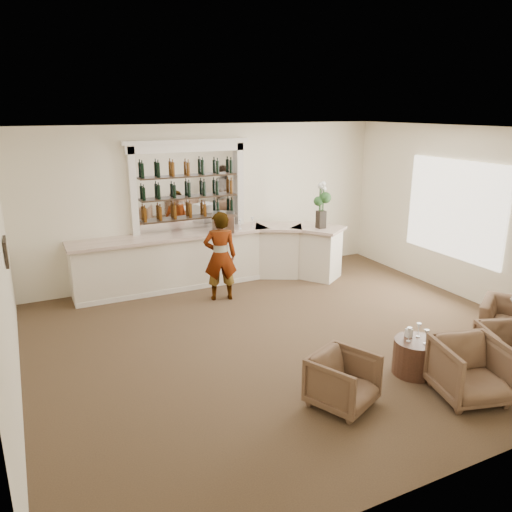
{
  "coord_description": "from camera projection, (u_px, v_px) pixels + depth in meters",
  "views": [
    {
      "loc": [
        -3.74,
        -6.46,
        3.61
      ],
      "look_at": [
        -0.17,
        0.9,
        1.17
      ],
      "focal_mm": 35.0,
      "sensor_mm": 36.0,
      "label": 1
    }
  ],
  "objects": [
    {
      "name": "sommelier",
      "position": [
        220.0,
        256.0,
        9.58
      ],
      "size": [
        0.72,
        0.57,
        1.75
      ],
      "primitive_type": "imported",
      "rotation": [
        0.0,
        0.0,
        2.88
      ],
      "color": "gray",
      "rests_on": "ground"
    },
    {
      "name": "room_shell",
      "position": [
        279.0,
        188.0,
        8.18
      ],
      "size": [
        8.04,
        7.02,
        3.32
      ],
      "color": "#F4E8CA",
      "rests_on": "ground"
    },
    {
      "name": "napkin_holder",
      "position": [
        409.0,
        333.0,
        7.04
      ],
      "size": [
        0.08,
        0.08,
        0.12
      ],
      "primitive_type": "cube",
      "color": "silver",
      "rests_on": "cocktail_table"
    },
    {
      "name": "wine_glass_bar_right",
      "position": [
        252.0,
        222.0,
        10.76
      ],
      "size": [
        0.07,
        0.07,
        0.21
      ],
      "primitive_type": null,
      "color": "white",
      "rests_on": "bar_counter"
    },
    {
      "name": "wine_glass_tbl_b",
      "position": [
        419.0,
        330.0,
        7.02
      ],
      "size": [
        0.07,
        0.07,
        0.21
      ],
      "primitive_type": null,
      "color": "white",
      "rests_on": "cocktail_table"
    },
    {
      "name": "back_bar_alcove",
      "position": [
        189.0,
        187.0,
        10.32
      ],
      "size": [
        2.64,
        0.25,
        3.0
      ],
      "color": "white",
      "rests_on": "ground"
    },
    {
      "name": "flower_vase",
      "position": [
        322.0,
        202.0,
        10.51
      ],
      "size": [
        0.26,
        0.26,
        0.99
      ],
      "color": "black",
      "rests_on": "bar_counter"
    },
    {
      "name": "ground",
      "position": [
        289.0,
        337.0,
        8.17
      ],
      "size": [
        8.0,
        8.0,
        0.0
      ],
      "primitive_type": "plane",
      "color": "brown",
      "rests_on": "ground"
    },
    {
      "name": "bar_counter",
      "position": [
        213.0,
        258.0,
        10.52
      ],
      "size": [
        5.72,
        1.8,
        1.14
      ],
      "color": "white",
      "rests_on": "ground"
    },
    {
      "name": "espresso_machine",
      "position": [
        224.0,
        222.0,
        10.34
      ],
      "size": [
        0.57,
        0.53,
        0.4
      ],
      "primitive_type": "cube",
      "rotation": [
        0.0,
        0.0,
        -0.43
      ],
      "color": "#BBBBC0",
      "rests_on": "bar_counter"
    },
    {
      "name": "armchair_right",
      "position": [
        506.0,
        347.0,
        7.14
      ],
      "size": [
        0.89,
        0.9,
        0.64
      ],
      "primitive_type": "imported",
      "rotation": [
        0.0,
        0.0,
        -0.37
      ],
      "color": "brown",
      "rests_on": "ground"
    },
    {
      "name": "cocktail_table",
      "position": [
        415.0,
        357.0,
        7.01
      ],
      "size": [
        0.61,
        0.61,
        0.5
      ],
      "primitive_type": "cylinder",
      "color": "#492B1F",
      "rests_on": "ground"
    },
    {
      "name": "wine_glass_bar_left",
      "position": [
        240.0,
        224.0,
        10.57
      ],
      "size": [
        0.07,
        0.07,
        0.21
      ],
      "primitive_type": null,
      "color": "white",
      "rests_on": "bar_counter"
    },
    {
      "name": "wine_glass_tbl_a",
      "position": [
        409.0,
        334.0,
        6.89
      ],
      "size": [
        0.07,
        0.07,
        0.21
      ],
      "primitive_type": null,
      "color": "white",
      "rests_on": "cocktail_table"
    },
    {
      "name": "armchair_left",
      "position": [
        343.0,
        381.0,
        6.22
      ],
      "size": [
        0.98,
        0.99,
        0.68
      ],
      "primitive_type": "imported",
      "rotation": [
        0.0,
        0.0,
        0.43
      ],
      "color": "brown",
      "rests_on": "ground"
    },
    {
      "name": "armchair_center",
      "position": [
        471.0,
        370.0,
        6.37
      ],
      "size": [
        1.03,
        1.05,
        0.78
      ],
      "primitive_type": "imported",
      "rotation": [
        0.0,
        0.0,
        -0.26
      ],
      "color": "brown",
      "rests_on": "ground"
    },
    {
      "name": "wine_glass_tbl_c",
      "position": [
        426.0,
        337.0,
        6.82
      ],
      "size": [
        0.07,
        0.07,
        0.21
      ],
      "primitive_type": null,
      "color": "white",
      "rests_on": "cocktail_table"
    }
  ]
}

